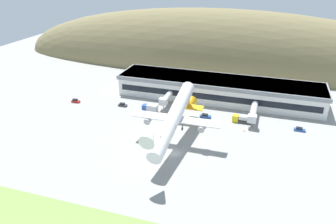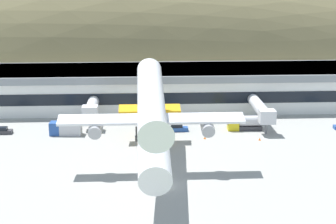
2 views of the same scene
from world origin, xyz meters
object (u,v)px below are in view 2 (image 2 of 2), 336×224
at_px(terminal_building, 177,85).
at_px(traffic_cone_1, 260,139).
at_px(jetway_1, 261,109).
at_px(cargo_airplane, 152,115).
at_px(box_truck, 245,123).
at_px(jetway_0, 91,108).
at_px(traffic_cone_0, 205,138).
at_px(fuel_truck, 66,128).
at_px(service_car_0, 177,128).
at_px(service_car_2, 3,131).

xyz_separation_m(terminal_building, traffic_cone_1, (15.34, -28.69, -5.25)).
bearing_deg(jetway_1, cargo_airplane, -132.84).
height_order(box_truck, traffic_cone_1, box_truck).
xyz_separation_m(jetway_1, cargo_airplane, (-24.98, -26.94, 6.55)).
bearing_deg(jetway_0, traffic_cone_0, -24.67).
bearing_deg(box_truck, fuel_truck, -177.70).
relative_size(terminal_building, fuel_truck, 13.58).
height_order(cargo_airplane, service_car_0, cargo_airplane).
distance_m(terminal_building, jetway_1, 25.79).
bearing_deg(cargo_airplane, jetway_1, 47.16).
xyz_separation_m(terminal_building, jetway_1, (17.56, -18.83, -1.54)).
relative_size(service_car_2, traffic_cone_1, 6.68).
distance_m(jetway_1, service_car_2, 56.61).
distance_m(cargo_airplane, traffic_cone_1, 30.25).
xyz_separation_m(terminal_building, jetway_0, (-20.27, -16.00, -1.54)).
bearing_deg(box_truck, jetway_0, 171.25).
bearing_deg(jetway_1, jetway_0, 175.72).
distance_m(service_car_2, traffic_cone_0, 43.38).
bearing_deg(terminal_building, traffic_cone_1, -61.87).
relative_size(fuel_truck, box_truck, 0.90).
xyz_separation_m(cargo_airplane, traffic_cone_0, (11.50, 18.58, -10.26)).
height_order(cargo_airplane, box_truck, cargo_airplane).
bearing_deg(service_car_0, traffic_cone_1, -23.57).
distance_m(fuel_truck, box_truck, 38.78).
xyz_separation_m(service_car_0, traffic_cone_1, (16.67, -7.27, -0.39)).
bearing_deg(traffic_cone_1, box_truck, 103.47).
bearing_deg(jetway_1, traffic_cone_0, -148.21).
bearing_deg(service_car_2, box_truck, 0.15).
xyz_separation_m(service_car_2, box_truck, (52.44, 0.13, 0.93)).
bearing_deg(traffic_cone_0, service_car_2, 172.25).
bearing_deg(service_car_2, jetway_0, 15.98).
distance_m(jetway_1, traffic_cone_1, 10.77).
xyz_separation_m(jetway_1, service_car_0, (-18.89, -2.59, -3.32)).
bearing_deg(service_car_0, terminal_building, 86.44).
bearing_deg(traffic_cone_0, cargo_airplane, -121.75).
height_order(jetway_1, traffic_cone_0, jetway_1).
relative_size(fuel_truck, traffic_cone_0, 11.88).
relative_size(jetway_0, service_car_2, 2.97).
bearing_deg(terminal_building, jetway_1, -47.00).
distance_m(terminal_building, fuel_truck, 34.20).
xyz_separation_m(jetway_0, traffic_cone_0, (24.35, -11.18, -3.71)).
distance_m(cargo_airplane, fuel_truck, 30.45).
height_order(terminal_building, fuel_truck, terminal_building).
bearing_deg(jetway_0, jetway_1, -4.28).
xyz_separation_m(cargo_airplane, box_truck, (20.96, 24.57, -9.01)).
distance_m(jetway_0, service_car_0, 19.97).
height_order(service_car_2, box_truck, box_truck).
distance_m(jetway_0, service_car_2, 19.67).
height_order(jetway_1, service_car_2, jetway_1).
distance_m(jetway_1, traffic_cone_0, 16.29).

